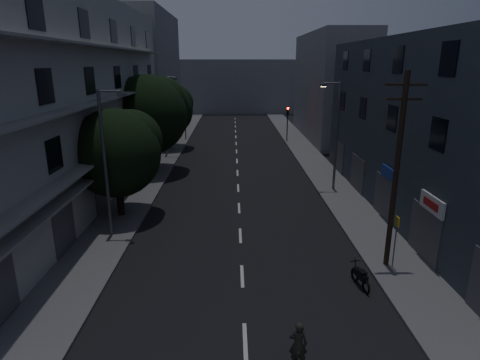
{
  "coord_description": "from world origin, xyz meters",
  "views": [
    {
      "loc": [
        -0.4,
        -9.95,
        9.45
      ],
      "look_at": [
        0.0,
        12.0,
        3.0
      ],
      "focal_mm": 30.0,
      "sensor_mm": 36.0,
      "label": 1
    }
  ],
  "objects_px": {
    "utility_pole": "(397,169)",
    "cyclist": "(297,358)",
    "bus_stop_sign": "(396,233)",
    "motorcycle": "(360,277)"
  },
  "relations": [
    {
      "from": "utility_pole",
      "to": "cyclist",
      "type": "distance_m",
      "value": 9.71
    },
    {
      "from": "utility_pole",
      "to": "bus_stop_sign",
      "type": "bearing_deg",
      "value": -54.39
    },
    {
      "from": "bus_stop_sign",
      "to": "cyclist",
      "type": "distance_m",
      "value": 8.75
    },
    {
      "from": "bus_stop_sign",
      "to": "motorcycle",
      "type": "xyz_separation_m",
      "value": [
        -1.98,
        -1.45,
        -1.46
      ]
    },
    {
      "from": "utility_pole",
      "to": "cyclist",
      "type": "height_order",
      "value": "utility_pole"
    },
    {
      "from": "motorcycle",
      "to": "cyclist",
      "type": "relative_size",
      "value": 0.86
    },
    {
      "from": "bus_stop_sign",
      "to": "cyclist",
      "type": "xyz_separation_m",
      "value": [
        -5.56,
        -6.64,
        -1.23
      ]
    },
    {
      "from": "bus_stop_sign",
      "to": "motorcycle",
      "type": "distance_m",
      "value": 2.85
    },
    {
      "from": "bus_stop_sign",
      "to": "motorcycle",
      "type": "bearing_deg",
      "value": -143.89
    },
    {
      "from": "utility_pole",
      "to": "motorcycle",
      "type": "bearing_deg",
      "value": -135.99
    }
  ]
}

